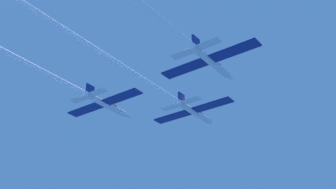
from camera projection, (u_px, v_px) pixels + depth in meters
The scene contains 3 objects.
jet_lead at pixel (152, 86), 80.40m from camera, with size 18.23×52.25×3.02m.
jet_left_wing at pixel (61, 81), 79.20m from camera, with size 18.23×46.73×3.02m.
jet_right_wing at pixel (161, 21), 63.81m from camera, with size 18.23×51.96×3.02m.
Camera 1 is at (43.20, -68.41, -39.35)m, focal length 46.79 mm.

